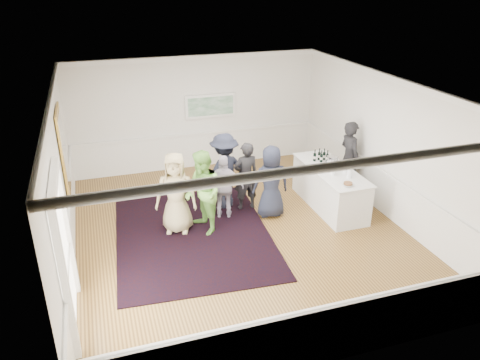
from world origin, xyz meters
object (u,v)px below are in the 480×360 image
object	(u,v)px
nut_bowl	(348,184)
guest_tan	(176,193)
bartender	(349,158)
guest_lilac	(224,187)
guest_green	(203,193)
guest_navy	(271,182)
serving_table	(330,188)
ice_bucket	(332,161)
guest_dark_a	(224,171)
guest_dark_b	(246,176)

from	to	relation	value
nut_bowl	guest_tan	bearing A→B (deg)	165.20
bartender	guest_lilac	distance (m)	3.35
guest_green	guest_navy	world-z (taller)	guest_green
serving_table	guest_navy	world-z (taller)	guest_navy
guest_green	nut_bowl	bearing A→B (deg)	63.56
guest_green	nut_bowl	xyz separation A→B (m)	(3.05, -0.74, 0.10)
guest_tan	ice_bucket	world-z (taller)	guest_tan
guest_green	guest_tan	bearing A→B (deg)	-123.92
guest_dark_a	guest_dark_b	distance (m)	0.53
guest_dark_a	guest_navy	size ratio (longest dim) A/B	1.08
bartender	guest_lilac	xyz separation A→B (m)	(-3.33, -0.25, -0.20)
guest_tan	ice_bucket	size ratio (longest dim) A/B	7.01
serving_table	guest_tan	distance (m)	3.74
guest_green	guest_lilac	world-z (taller)	guest_green
guest_lilac	guest_dark_a	world-z (taller)	guest_dark_a
guest_dark_a	ice_bucket	world-z (taller)	guest_dark_a
guest_tan	ice_bucket	bearing A→B (deg)	20.30
guest_tan	guest_lilac	bearing A→B (deg)	31.60
ice_bucket	serving_table	bearing A→B (deg)	-122.64
ice_bucket	nut_bowl	bearing A→B (deg)	-100.90
guest_green	guest_lilac	bearing A→B (deg)	116.15
serving_table	guest_tan	size ratio (longest dim) A/B	1.34
serving_table	ice_bucket	size ratio (longest dim) A/B	9.39
guest_dark_a	ice_bucket	size ratio (longest dim) A/B	7.11
guest_green	guest_dark_b	world-z (taller)	guest_green
bartender	guest_navy	bearing A→B (deg)	99.04
guest_dark_a	guest_navy	distance (m)	1.18
serving_table	guest_tan	xyz separation A→B (m)	(-3.71, -0.01, 0.41)
guest_lilac	ice_bucket	size ratio (longest dim) A/B	5.84
guest_lilac	nut_bowl	xyz separation A→B (m)	(2.44, -1.24, 0.27)
guest_tan	guest_lilac	world-z (taller)	guest_tan
guest_dark_b	serving_table	bearing A→B (deg)	162.34
serving_table	nut_bowl	xyz separation A→B (m)	(-0.11, -0.96, 0.53)
bartender	nut_bowl	size ratio (longest dim) A/B	8.18
guest_lilac	guest_navy	distance (m)	1.07
serving_table	nut_bowl	bearing A→B (deg)	-96.75
bartender	guest_navy	world-z (taller)	bartender
guest_lilac	guest_dark_a	size ratio (longest dim) A/B	0.82
guest_lilac	guest_dark_b	xyz separation A→B (m)	(0.60, 0.25, 0.08)
serving_table	guest_lilac	size ratio (longest dim) A/B	1.61
serving_table	guest_navy	distance (m)	1.56
guest_green	guest_lilac	size ratio (longest dim) A/B	1.22
guest_green	ice_bucket	size ratio (longest dim) A/B	7.15
nut_bowl	guest_lilac	bearing A→B (deg)	153.09
serving_table	ice_bucket	xyz separation A→B (m)	(0.10, 0.16, 0.61)
guest_green	guest_navy	xyz separation A→B (m)	(1.65, 0.24, -0.07)
guest_lilac	guest_dark_a	xyz separation A→B (m)	(0.15, 0.52, 0.16)
guest_dark_b	guest_tan	bearing A→B (deg)	14.25
guest_tan	guest_lilac	size ratio (longest dim) A/B	1.20
guest_lilac	guest_dark_b	size ratio (longest dim) A/B	0.90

